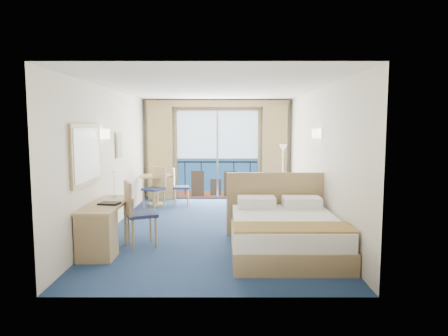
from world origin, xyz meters
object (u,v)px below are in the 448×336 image
Objects in this scene: round_table at (156,182)px; table_chair_a at (178,184)px; table_chair_b at (156,185)px; floor_lamp at (283,159)px; desk at (99,230)px; nightstand at (304,213)px; armchair at (269,192)px; desk_chair at (136,210)px; bed at (284,232)px.

table_chair_a is (0.55, 0.00, -0.05)m from round_table.
round_table is at bearing 131.01° from table_chair_b.
floor_lamp is 5.27m from desk.
round_table reaches higher than nightstand.
desk_chair is (-2.57, -3.12, 0.24)m from armchair.
armchair is at bearing 103.51° from nightstand.
armchair is 4.04m from desk_chair.
desk is 4.03m from round_table.
floor_lamp is 2.71m from table_chair_a.
armchair is (0.15, 3.42, 0.05)m from bed.
bed is at bearing -154.57° from table_chair_a.
table_chair_a is (-2.13, 3.78, 0.20)m from bed.
table_chair_a is at bearing 73.84° from table_chair_b.
desk_chair reaches higher than round_table.
nightstand is at bearing 85.10° from armchair.
floor_lamp is (-0.10, 2.24, 0.86)m from nightstand.
desk_chair reaches higher than armchair.
table_chair_a is at bearing 119.41° from bed.
table_chair_a is (-2.27, 0.36, 0.15)m from armchair.
table_chair_a is (-2.74, 2.28, 0.23)m from nightstand.
armchair is 0.54× the size of floor_lamp.
floor_lamp reaches higher than desk_chair.
nightstand is 0.59× the size of table_chair_b.
bed reaches higher than desk_chair.
table_chair_b is (-3.12, -0.38, -0.59)m from floor_lamp.
armchair is (-0.46, 1.92, 0.08)m from nightstand.
desk_chair is at bearing 171.23° from table_chair_a.
desk_chair is 1.09× the size of table_chair_b.
round_table is (-2.82, 0.36, 0.20)m from armchair.
bed is at bearing 69.15° from armchair.
floor_lamp is (0.37, 0.32, 0.78)m from armchair.
floor_lamp is 1.40× the size of desk_chair.
round_table is (-2.67, 3.77, 0.25)m from bed.
floor_lamp reaches higher than desk.
desk is at bearing -153.29° from nightstand.
bed is 1.36× the size of desk.
table_chair_b reaches higher than nightstand.
bed reaches higher than nightstand.
bed is 4.25m from table_chair_b.
round_table is (-0.25, 3.47, -0.04)m from desk_chair.
floor_lamp is 1.64× the size of table_chair_a.
table_chair_a is at bearing -27.39° from armchair.
desk is at bearing -130.24° from floor_lamp.
floor_lamp is at bearing 82.21° from bed.
nightstand is 4.00m from round_table.
desk_chair reaches higher than nightstand.
desk is at bearing 165.71° from table_chair_a.
armchair reaches higher than desk.
desk is 3.61m from table_chair_b.
armchair is 0.99× the size of round_table.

